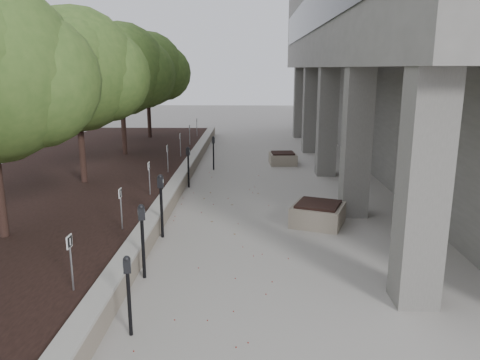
# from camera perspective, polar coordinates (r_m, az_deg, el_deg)

# --- Properties ---
(ground) EXTENTS (90.00, 90.00, 0.00)m
(ground) POSITION_cam_1_polar(r_m,az_deg,el_deg) (7.64, -3.26, -17.82)
(ground) COLOR #A09B93
(ground) RESTS_ON ground
(retaining_wall) EXTENTS (0.39, 26.00, 0.50)m
(retaining_wall) POSITION_cam_1_polar(r_m,az_deg,el_deg) (16.13, -7.21, 0.05)
(retaining_wall) COLOR gray
(retaining_wall) RESTS_ON ground
(planting_bed) EXTENTS (7.00, 26.00, 0.40)m
(planting_bed) POSITION_cam_1_polar(r_m,az_deg,el_deg) (17.07, -19.49, -0.04)
(planting_bed) COLOR black
(planting_bed) RESTS_ON ground
(crabapple_tree_3) EXTENTS (4.60, 4.00, 5.44)m
(crabapple_tree_3) POSITION_cam_1_polar(r_m,az_deg,el_deg) (15.49, -19.19, 9.62)
(crabapple_tree_3) COLOR #395922
(crabapple_tree_3) RESTS_ON planting_bed
(crabapple_tree_4) EXTENTS (4.60, 4.00, 5.44)m
(crabapple_tree_4) POSITION_cam_1_polar(r_m,az_deg,el_deg) (20.25, -14.26, 10.69)
(crabapple_tree_4) COLOR #395922
(crabapple_tree_4) RESTS_ON planting_bed
(crabapple_tree_5) EXTENTS (4.60, 4.00, 5.44)m
(crabapple_tree_5) POSITION_cam_1_polar(r_m,az_deg,el_deg) (25.10, -11.20, 11.31)
(crabapple_tree_5) COLOR #395922
(crabapple_tree_5) RESTS_ON planting_bed
(parking_sign_2) EXTENTS (0.04, 0.22, 0.96)m
(parking_sign_2) POSITION_cam_1_polar(r_m,az_deg,el_deg) (8.20, -19.90, -9.52)
(parking_sign_2) COLOR black
(parking_sign_2) RESTS_ON planting_bed
(parking_sign_3) EXTENTS (0.04, 0.22, 0.96)m
(parking_sign_3) POSITION_cam_1_polar(r_m,az_deg,el_deg) (10.87, -14.29, -3.45)
(parking_sign_3) COLOR black
(parking_sign_3) RESTS_ON planting_bed
(parking_sign_4) EXTENTS (0.04, 0.22, 0.96)m
(parking_sign_4) POSITION_cam_1_polar(r_m,az_deg,el_deg) (13.69, -10.99, 0.19)
(parking_sign_4) COLOR black
(parking_sign_4) RESTS_ON planting_bed
(parking_sign_5) EXTENTS (0.04, 0.22, 0.96)m
(parking_sign_5) POSITION_cam_1_polar(r_m,az_deg,el_deg) (16.56, -8.82, 2.58)
(parking_sign_5) COLOR black
(parking_sign_5) RESTS_ON planting_bed
(parking_sign_6) EXTENTS (0.04, 0.22, 0.96)m
(parking_sign_6) POSITION_cam_1_polar(r_m,az_deg,el_deg) (19.48, -7.29, 4.26)
(parking_sign_6) COLOR black
(parking_sign_6) RESTS_ON planting_bed
(parking_sign_7) EXTENTS (0.04, 0.22, 0.96)m
(parking_sign_7) POSITION_cam_1_polar(r_m,az_deg,el_deg) (22.41, -6.15, 5.49)
(parking_sign_7) COLOR black
(parking_sign_7) RESTS_ON planting_bed
(parking_sign_8) EXTENTS (0.04, 0.22, 0.96)m
(parking_sign_8) POSITION_cam_1_polar(r_m,az_deg,el_deg) (25.37, -5.28, 6.44)
(parking_sign_8) COLOR black
(parking_sign_8) RESTS_ON planting_bed
(parking_meter_1) EXTENTS (0.15, 0.12, 1.30)m
(parking_meter_1) POSITION_cam_1_polar(r_m,az_deg,el_deg) (7.39, -13.40, -13.61)
(parking_meter_1) COLOR black
(parking_meter_1) RESTS_ON ground
(parking_meter_2) EXTENTS (0.17, 0.15, 1.49)m
(parking_meter_2) POSITION_cam_1_polar(r_m,az_deg,el_deg) (9.18, -11.77, -7.36)
(parking_meter_2) COLOR black
(parking_meter_2) RESTS_ON ground
(parking_meter_3) EXTENTS (0.16, 0.12, 1.56)m
(parking_meter_3) POSITION_cam_1_polar(r_m,az_deg,el_deg) (11.25, -9.56, -3.17)
(parking_meter_3) COLOR black
(parking_meter_3) RESTS_ON ground
(parking_meter_4) EXTENTS (0.16, 0.13, 1.40)m
(parking_meter_4) POSITION_cam_1_polar(r_m,az_deg,el_deg) (15.91, -6.32, 1.56)
(parking_meter_4) COLOR black
(parking_meter_4) RESTS_ON ground
(parking_meter_5) EXTENTS (0.14, 0.10, 1.35)m
(parking_meter_5) POSITION_cam_1_polar(r_m,az_deg,el_deg) (18.62, -3.26, 3.29)
(parking_meter_5) COLOR black
(parking_meter_5) RESTS_ON ground
(planter_front) EXTENTS (1.60, 1.60, 0.58)m
(planter_front) POSITION_cam_1_polar(r_m,az_deg,el_deg) (12.32, 9.48, -4.07)
(planter_front) COLOR gray
(planter_front) RESTS_ON ground
(planter_back) EXTENTS (1.17, 1.17, 0.51)m
(planter_back) POSITION_cam_1_polar(r_m,az_deg,el_deg) (19.85, 5.24, 2.66)
(planter_back) COLOR gray
(planter_back) RESTS_ON ground
(berry_scatter) EXTENTS (3.30, 14.10, 0.02)m
(berry_scatter) POSITION_cam_1_polar(r_m,az_deg,el_deg) (12.19, -1.86, -5.46)
(berry_scatter) COLOR maroon
(berry_scatter) RESTS_ON ground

